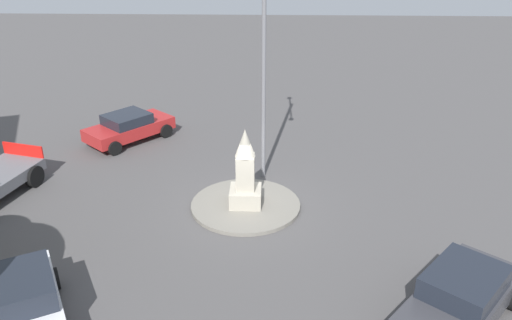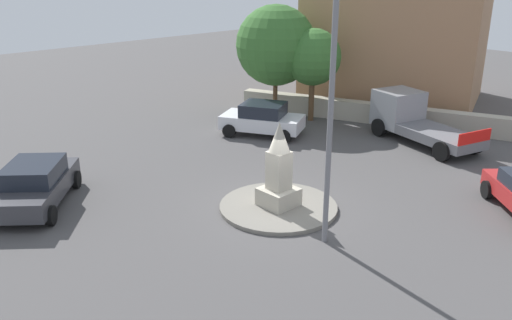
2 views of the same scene
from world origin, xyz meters
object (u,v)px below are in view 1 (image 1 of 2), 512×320
object	(u,v)px
car_dark_grey_far_side	(461,297)
car_white_waiting	(21,303)
monument	(245,175)
streetlamp	(264,53)
car_red_passing	(129,127)

from	to	relation	value
car_dark_grey_far_side	car_white_waiting	world-z (taller)	car_white_waiting
monument	streetlamp	size ratio (longest dim) A/B	0.35
monument	streetlamp	distance (m)	4.54
streetlamp	car_white_waiting	world-z (taller)	streetlamp
car_dark_grey_far_side	car_white_waiting	distance (m)	11.16
streetlamp	car_white_waiting	distance (m)	11.49
car_red_passing	car_white_waiting	world-z (taller)	car_white_waiting
car_red_passing	car_white_waiting	bearing A→B (deg)	1.82
car_dark_grey_far_side	car_white_waiting	size ratio (longest dim) A/B	1.05
streetlamp	monument	bearing A→B (deg)	-13.05
car_dark_grey_far_side	monument	bearing A→B (deg)	-134.73
car_red_passing	car_white_waiting	distance (m)	12.38
monument	car_dark_grey_far_side	size ratio (longest dim) A/B	0.65
monument	car_white_waiting	distance (m)	8.32
streetlamp	car_white_waiting	bearing A→B (deg)	-33.58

